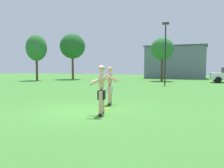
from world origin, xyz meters
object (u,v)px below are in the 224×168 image
(tree_left_field, at_px, (73,46))
(tree_right_field, at_px, (162,49))
(lamp_post, at_px, (165,47))
(frisbee, at_px, (107,108))
(tree_behind_players, at_px, (36,48))
(player_near, at_px, (110,85))
(player_in_black, at_px, (101,88))

(tree_left_field, bearing_deg, tree_right_field, 2.55)
(lamp_post, distance_m, tree_right_field, 5.72)
(lamp_post, xyz_separation_m, tree_left_field, (-13.01, 5.04, 0.81))
(frisbee, bearing_deg, tree_left_field, 124.57)
(tree_left_field, height_order, tree_behind_players, tree_left_field)
(player_near, distance_m, player_in_black, 2.30)
(lamp_post, bearing_deg, tree_left_field, 158.81)
(lamp_post, height_order, tree_left_field, tree_left_field)
(frisbee, bearing_deg, lamp_post, 90.64)
(player_in_black, distance_m, lamp_post, 15.49)
(frisbee, xyz_separation_m, tree_behind_players, (-15.71, 15.03, 3.88))
(player_near, xyz_separation_m, lamp_post, (0.12, 13.05, 2.63))
(player_in_black, height_order, tree_right_field, tree_right_field)
(player_near, distance_m, tree_left_field, 22.48)
(player_near, bearing_deg, tree_behind_players, 137.75)
(player_near, height_order, tree_right_field, tree_right_field)
(player_near, xyz_separation_m, tree_behind_players, (-15.43, 14.02, 3.00))
(player_in_black, bearing_deg, tree_right_field, 94.95)
(tree_right_field, bearing_deg, frisbee, -85.68)
(lamp_post, bearing_deg, tree_behind_players, 176.44)
(lamp_post, height_order, tree_behind_players, lamp_post)
(player_in_black, xyz_separation_m, tree_right_field, (-1.80, 20.83, 2.74))
(player_near, relative_size, tree_right_field, 0.33)
(player_in_black, height_order, frisbee, player_in_black)
(player_near, distance_m, frisbee, 1.37)
(player_near, height_order, tree_behind_players, tree_behind_players)
(tree_left_field, bearing_deg, player_in_black, -56.41)
(lamp_post, relative_size, tree_behind_players, 1.04)
(player_in_black, bearing_deg, player_near, 105.13)
(tree_right_field, distance_m, tree_behind_players, 14.95)
(frisbee, height_order, lamp_post, lamp_post)
(player_in_black, height_order, tree_left_field, tree_left_field)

